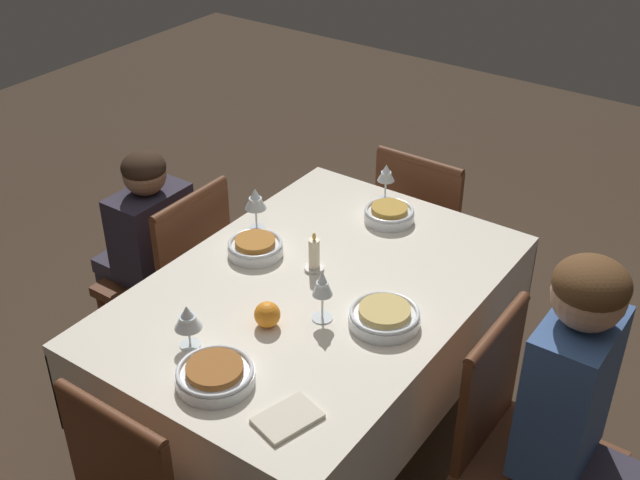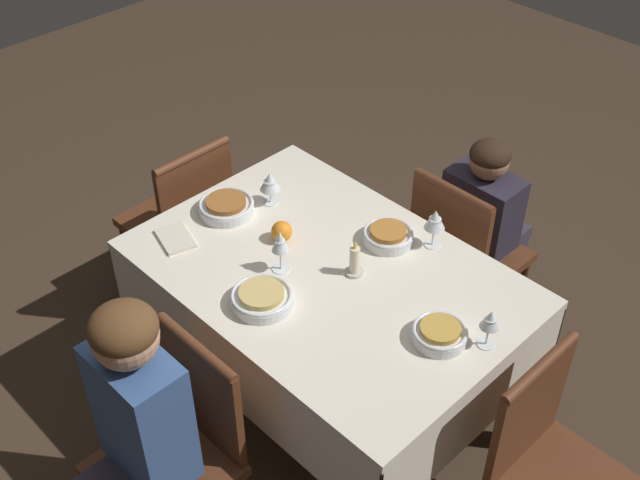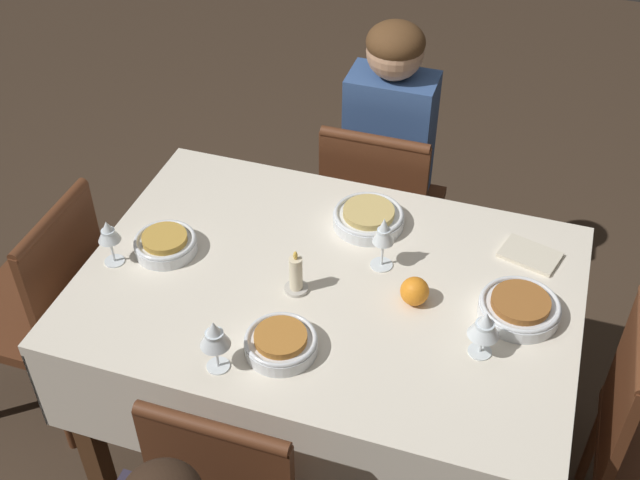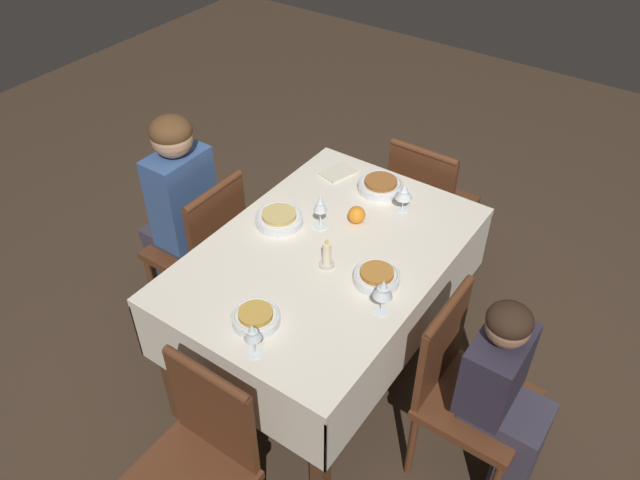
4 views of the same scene
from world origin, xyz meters
The scene contains 19 objects.
ground_plane centered at (0.00, 0.00, 0.00)m, with size 8.00×8.00×0.00m, color #3D2D21.
dining_table centered at (0.00, 0.00, 0.67)m, with size 1.36×0.93×0.77m.
chair_north centered at (-0.03, 0.71, 0.48)m, with size 0.40×0.41×0.87m.
chair_south centered at (-0.08, -0.71, 0.48)m, with size 0.40×0.41×0.87m.
chair_east centered at (0.92, -0.03, 0.48)m, with size 0.41×0.40×0.87m.
chair_west centered at (-0.92, -0.08, 0.48)m, with size 0.41×0.40×0.87m.
person_adult_denim centered at (-0.03, 0.86, 0.66)m, with size 0.30×0.34×1.16m.
person_child_dark centered at (-0.08, -0.88, 0.54)m, with size 0.30×0.33×0.97m.
bowl_north centered at (0.04, 0.28, 0.80)m, with size 0.21×0.21×0.06m.
wine_glass_north centered at (0.12, 0.11, 0.89)m, with size 0.06×0.06×0.17m.
bowl_south centered at (-0.04, -0.27, 0.80)m, with size 0.18×0.18×0.06m.
wine_glass_south centered at (-0.17, -0.37, 0.89)m, with size 0.08×0.08×0.16m.
bowl_east centered at (0.51, 0.04, 0.80)m, with size 0.21×0.21×0.06m.
wine_glass_east centered at (0.44, -0.12, 0.87)m, with size 0.08×0.08×0.14m.
bowl_west centered at (-0.48, -0.02, 0.80)m, with size 0.18×0.18×0.06m.
wine_glass_west centered at (-0.60, -0.11, 0.88)m, with size 0.06×0.06×0.15m.
candle_centerpiece centered at (-0.08, -0.06, 0.82)m, with size 0.06×0.06×0.14m.
orange_fruit centered at (0.24, 0.00, 0.81)m, with size 0.08×0.08×0.08m, color orange.
napkin_red_folded centered at (0.51, 0.28, 0.78)m, with size 0.18×0.15×0.01m.
Camera 2 is at (-1.48, 1.49, 2.64)m, focal length 45.00 mm.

